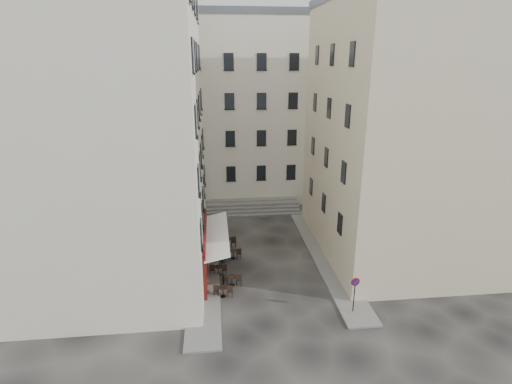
{
  "coord_description": "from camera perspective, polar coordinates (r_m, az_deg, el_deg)",
  "views": [
    {
      "loc": [
        -3.56,
        -23.86,
        14.26
      ],
      "look_at": [
        -0.59,
        4.0,
        4.88
      ],
      "focal_mm": 28.0,
      "sensor_mm": 36.0,
      "label": 1
    }
  ],
  "objects": [
    {
      "name": "building_right",
      "position": [
        31.16,
        21.05,
        8.15
      ],
      "size": [
        12.2,
        14.2,
        18.6
      ],
      "color": "beige",
      "rests_on": "ground"
    },
    {
      "name": "bistro_table_a",
      "position": [
        25.86,
        -4.74,
        -13.86
      ],
      "size": [
        1.22,
        0.57,
        0.86
      ],
      "color": "black",
      "rests_on": "ground"
    },
    {
      "name": "cafe_storefront",
      "position": [
        27.79,
        -7.08,
        -8.1
      ],
      "size": [
        1.74,
        7.3,
        3.5
      ],
      "color": "#45090E",
      "rests_on": "ground"
    },
    {
      "name": "bistro_table_b",
      "position": [
        26.91,
        -3.47,
        -12.38
      ],
      "size": [
        1.27,
        0.6,
        0.9
      ],
      "color": "black",
      "rests_on": "ground"
    },
    {
      "name": "bollard_near",
      "position": [
        26.67,
        -4.67,
        -12.55
      ],
      "size": [
        0.12,
        0.12,
        0.98
      ],
      "color": "black",
      "rests_on": "ground"
    },
    {
      "name": "bistro_table_e",
      "position": [
        31.87,
        -4.15,
        -7.11
      ],
      "size": [
        1.4,
        0.66,
        0.98
      ],
      "color": "black",
      "rests_on": "ground"
    },
    {
      "name": "sidewalk_right",
      "position": [
        31.44,
        9.56,
        -8.62
      ],
      "size": [
        2.0,
        18.0,
        0.12
      ],
      "primitive_type": "cube",
      "color": "slate",
      "rests_on": "ground"
    },
    {
      "name": "building_left",
      "position": [
        28.02,
        -20.64,
        9.24
      ],
      "size": [
        12.2,
        16.2,
        20.6
      ],
      "color": "beige",
      "rests_on": "ground"
    },
    {
      "name": "ground",
      "position": [
        28.03,
        2.1,
        -12.08
      ],
      "size": [
        90.0,
        90.0,
        0.0
      ],
      "primitive_type": "plane",
      "color": "black",
      "rests_on": "ground"
    },
    {
      "name": "bistro_table_c",
      "position": [
        28.19,
        -5.4,
        -10.96
      ],
      "size": [
        1.2,
        0.56,
        0.84
      ],
      "color": "black",
      "rests_on": "ground"
    },
    {
      "name": "stone_steps",
      "position": [
        39.15,
        -0.48,
        -2.22
      ],
      "size": [
        9.0,
        3.15,
        0.8
      ],
      "color": "#65625F",
      "rests_on": "ground"
    },
    {
      "name": "no_parking_sign",
      "position": [
        24.35,
        13.94,
        -13.21
      ],
      "size": [
        0.54,
        0.11,
        2.37
      ],
      "rotation": [
        0.0,
        0.0,
        0.07
      ],
      "color": "black",
      "rests_on": "ground"
    },
    {
      "name": "bollard_mid",
      "position": [
        29.73,
        -4.87,
        -9.07
      ],
      "size": [
        0.12,
        0.12,
        0.98
      ],
      "color": "black",
      "rests_on": "ground"
    },
    {
      "name": "pedestrian",
      "position": [
        29.46,
        -4.78,
        -8.57
      ],
      "size": [
        0.73,
        0.57,
        1.76
      ],
      "primitive_type": "imported",
      "rotation": [
        0.0,
        0.0,
        3.39
      ],
      "color": "#222228",
      "rests_on": "ground"
    },
    {
      "name": "building_back",
      "position": [
        43.22,
        -2.72,
        11.92
      ],
      "size": [
        18.2,
        10.2,
        18.6
      ],
      "color": "beige",
      "rests_on": "ground"
    },
    {
      "name": "bollard_far",
      "position": [
        32.87,
        -5.02,
        -6.26
      ],
      "size": [
        0.12,
        0.12,
        0.98
      ],
      "color": "black",
      "rests_on": "ground"
    },
    {
      "name": "sidewalk_left",
      "position": [
        31.29,
        -7.23,
        -8.64
      ],
      "size": [
        2.0,
        22.0,
        0.12
      ],
      "primitive_type": "cube",
      "color": "slate",
      "rests_on": "ground"
    },
    {
      "name": "bistro_table_d",
      "position": [
        30.22,
        -3.28,
        -8.74
      ],
      "size": [
        1.21,
        0.57,
        0.85
      ],
      "color": "black",
      "rests_on": "ground"
    }
  ]
}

